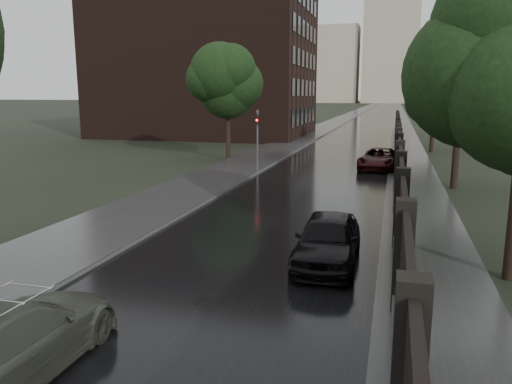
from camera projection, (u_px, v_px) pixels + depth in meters
name	position (u px, v px, depth m)	size (l,w,h in m)	color
road	(384.00, 108.00, 187.81)	(8.00, 420.00, 0.02)	black
sidewalk_left	(367.00, 107.00, 189.36)	(4.00, 420.00, 0.16)	#2D2D2D
verge_right	(399.00, 108.00, 186.37)	(3.00, 420.00, 0.08)	#2D2D2D
fence_right	(398.00, 149.00, 36.98)	(0.45, 75.72, 2.70)	#383533
tree_left_far	(228.00, 91.00, 37.54)	(4.25, 4.25, 7.39)	black
tree_right_b	(460.00, 95.00, 25.99)	(4.08, 4.08, 7.01)	black
tree_right_c	(435.00, 95.00, 43.01)	(4.08, 4.08, 7.01)	black
traffic_light	(257.00, 135.00, 32.39)	(0.16, 0.32, 4.00)	#59595E
brick_building	(207.00, 52.00, 60.05)	(24.00, 18.00, 20.00)	black
stalinist_tower	(391.00, 35.00, 284.47)	(92.00, 30.00, 159.00)	tan
volga_sedan	(6.00, 342.00, 8.73)	(2.05, 5.03, 1.46)	#464B3C
car_right_near	(328.00, 239.00, 14.78)	(1.80, 4.47, 1.52)	black
car_right_far	(379.00, 159.00, 33.46)	(2.41, 5.22, 1.45)	black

